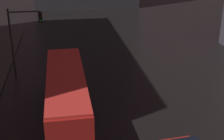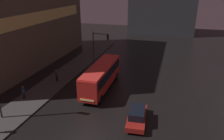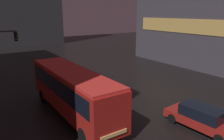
# 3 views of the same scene
# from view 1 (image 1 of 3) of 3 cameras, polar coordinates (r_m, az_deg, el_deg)

# --- Properties ---
(bus_near) EXTENTS (2.49, 10.32, 3.29)m
(bus_near) POSITION_cam_1_polar(r_m,az_deg,el_deg) (19.87, -8.31, -4.16)
(bus_near) COLOR #AD1E19
(bus_near) RESTS_ON ground
(traffic_light_main) EXTENTS (2.80, 0.35, 5.79)m
(traffic_light_main) POSITION_cam_1_polar(r_m,az_deg,el_deg) (27.55, -16.11, 6.93)
(traffic_light_main) COLOR #2D2D2D
(traffic_light_main) RESTS_ON ground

